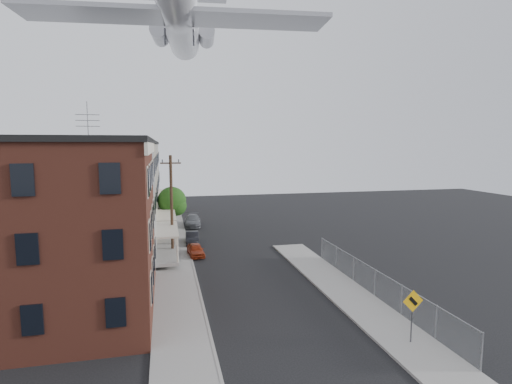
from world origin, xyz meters
TOP-DOWN VIEW (x-y plane):
  - ground at (0.00, 0.00)m, footprint 120.00×120.00m
  - sidewalk_left at (-5.50, 24.00)m, footprint 3.00×62.00m
  - sidewalk_right at (5.50, 6.00)m, footprint 3.00×26.00m
  - curb_left at (-4.05, 24.00)m, footprint 0.15×62.00m
  - curb_right at (4.05, 6.00)m, footprint 0.15×26.00m
  - corner_building at (-12.00, 7.00)m, footprint 10.31×12.30m
  - row_house_a at (-11.96, 16.50)m, footprint 11.98×7.00m
  - row_house_b at (-11.96, 23.50)m, footprint 11.98×7.00m
  - row_house_c at (-11.96, 30.50)m, footprint 11.98×7.00m
  - row_house_d at (-11.96, 37.50)m, footprint 11.98×7.00m
  - row_house_e at (-11.96, 44.50)m, footprint 11.98×7.00m
  - chainlink_fence at (7.00, 5.00)m, footprint 0.06×18.06m
  - warning_sign at (5.60, -1.03)m, footprint 1.10×0.11m
  - utility_pole at (-5.60, 18.00)m, footprint 1.80×0.26m
  - street_tree at (-5.27, 27.92)m, footprint 3.22×3.20m
  - car_near at (-3.60, 17.47)m, footprint 1.57×3.34m
  - car_mid at (-3.60, 21.97)m, footprint 1.42×3.70m
  - car_far at (-2.92, 30.90)m, footprint 2.16×4.75m
  - airplane at (-4.52, 20.57)m, footprint 26.15×29.86m

SIDE VIEW (x-z plane):
  - ground at x=0.00m, z-range 0.00..0.00m
  - sidewalk_left at x=-5.50m, z-range 0.00..0.12m
  - sidewalk_right at x=5.50m, z-range 0.00..0.12m
  - curb_left at x=-4.05m, z-range 0.00..0.14m
  - curb_right at x=4.05m, z-range 0.00..0.14m
  - car_near at x=-3.60m, z-range 0.00..1.11m
  - car_mid at x=-3.60m, z-range 0.00..1.20m
  - car_far at x=-2.92m, z-range 0.00..1.35m
  - chainlink_fence at x=7.00m, z-range 0.05..1.95m
  - warning_sign at x=5.60m, z-range 0.48..3.28m
  - street_tree at x=-5.27m, z-range 0.85..6.05m
  - utility_pole at x=-5.60m, z-range 0.17..9.17m
  - row_house_a at x=-11.96m, z-range -0.02..10.28m
  - row_house_b at x=-11.96m, z-range -0.02..10.28m
  - row_house_c at x=-11.96m, z-range -0.02..10.28m
  - row_house_d at x=-11.96m, z-range -0.02..10.28m
  - row_house_e at x=-11.96m, z-range -0.02..10.28m
  - corner_building at x=-12.00m, z-range -0.91..11.24m
  - airplane at x=-4.52m, z-range 17.51..26.13m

